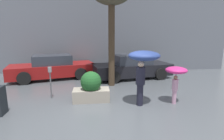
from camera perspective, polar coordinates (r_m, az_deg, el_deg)
The scene contains 8 objects.
ground_plane at distance 5.88m, azimuth -1.83°, elevation -13.27°, with size 40.00×40.00×0.00m, color #51565B.
building_facade at distance 11.85m, azimuth -4.43°, elevation 13.96°, with size 18.00×0.30×6.00m.
planter_box at distance 6.62m, azimuth -6.83°, elevation -5.79°, with size 1.35×0.78×1.13m.
person_adult at distance 6.07m, azimuth 10.20°, elevation 2.84°, with size 1.09×1.09×1.93m.
person_child at distance 6.63m, azimuth 20.18°, elevation -1.08°, with size 0.76×0.76×1.34m.
parked_car_near at distance 10.16m, azimuth 6.47°, elevation 0.91°, with size 4.67×2.56×1.35m.
parked_car_far at distance 10.52m, azimuth -18.77°, elevation 0.74°, with size 4.89×2.86×1.35m.
parking_meter at distance 7.11m, azimuth -19.55°, elevation -1.87°, with size 0.14×0.14×1.26m.
Camera 1 is at (-0.40, -5.33, 2.45)m, focal length 28.00 mm.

